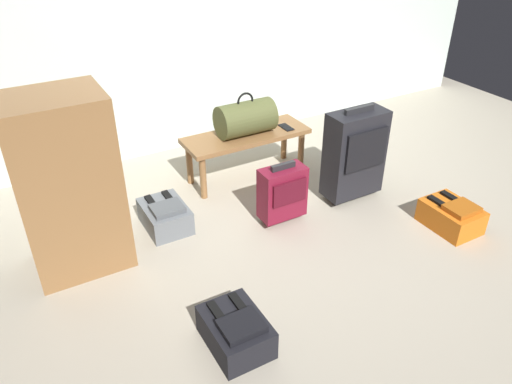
% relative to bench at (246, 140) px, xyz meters
% --- Properties ---
extents(ground_plane, '(6.60, 6.60, 0.00)m').
position_rel_bench_xyz_m(ground_plane, '(0.08, -0.77, -0.32)').
color(ground_plane, '#B2A893').
extents(bench, '(1.00, 0.36, 0.38)m').
position_rel_bench_xyz_m(bench, '(0.00, 0.00, 0.00)').
color(bench, olive).
rests_on(bench, ground).
extents(duffel_bag_olive, '(0.44, 0.26, 0.34)m').
position_rel_bench_xyz_m(duffel_bag_olive, '(-0.00, 0.00, 0.19)').
color(duffel_bag_olive, '#51562D').
rests_on(duffel_bag_olive, bench).
extents(cell_phone, '(0.07, 0.14, 0.01)m').
position_rel_bench_xyz_m(cell_phone, '(0.33, -0.06, 0.06)').
color(cell_phone, black).
rests_on(cell_phone, bench).
extents(suitcase_upright_charcoal, '(0.43, 0.23, 0.73)m').
position_rel_bench_xyz_m(suitcase_upright_charcoal, '(0.53, -0.68, 0.05)').
color(suitcase_upright_charcoal, black).
rests_on(suitcase_upright_charcoal, ground).
extents(suitcase_small_burgundy, '(0.32, 0.18, 0.46)m').
position_rel_bench_xyz_m(suitcase_small_burgundy, '(-0.09, -0.69, -0.08)').
color(suitcase_small_burgundy, maroon).
rests_on(suitcase_small_burgundy, ground).
extents(backpack_grey, '(0.28, 0.38, 0.21)m').
position_rel_bench_xyz_m(backpack_grey, '(-0.83, -0.35, -0.23)').
color(backpack_grey, slate).
rests_on(backpack_grey, ground).
extents(backpack_dark, '(0.28, 0.38, 0.21)m').
position_rel_bench_xyz_m(backpack_dark, '(-0.89, -1.52, -0.23)').
color(backpack_dark, black).
rests_on(backpack_dark, ground).
extents(backpack_orange, '(0.28, 0.38, 0.21)m').
position_rel_bench_xyz_m(backpack_orange, '(0.89, -1.33, -0.23)').
color(backpack_orange, orange).
rests_on(backpack_orange, ground).
extents(side_cabinet, '(0.56, 0.44, 1.10)m').
position_rel_bench_xyz_m(side_cabinet, '(-1.42, -0.44, 0.23)').
color(side_cabinet, olive).
rests_on(side_cabinet, ground).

